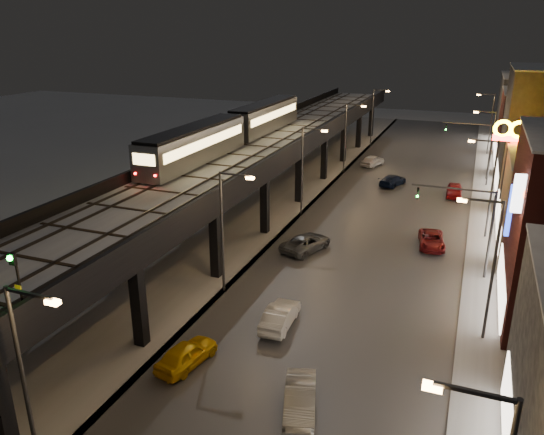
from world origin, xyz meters
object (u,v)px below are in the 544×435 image
(car_mid_silver, at_px, (306,243))
(car_onc_silver, at_px, (300,400))
(car_far_white, at_px, (373,161))
(rail_signal, at_px, (15,271))
(car_onc_red, at_px, (454,191))
(car_near_white, at_px, (280,316))
(subway_train, at_px, (235,128))
(car_mid_dark, at_px, (393,181))
(car_onc_dark, at_px, (432,241))
(sign_citgo, at_px, (530,218))
(car_taxi, at_px, (187,355))

(car_mid_silver, height_order, car_onc_silver, same)
(car_mid_silver, height_order, car_far_white, car_far_white)
(rail_signal, height_order, car_onc_red, rail_signal)
(rail_signal, distance_m, car_near_white, 16.84)
(subway_train, bearing_deg, car_mid_dark, 40.90)
(subway_train, relative_size, car_onc_dark, 7.28)
(subway_train, bearing_deg, car_far_white, 63.66)
(car_near_white, height_order, car_far_white, car_far_white)
(subway_train, bearing_deg, car_onc_silver, -59.85)
(car_near_white, bearing_deg, sign_citgo, -167.89)
(car_mid_dark, height_order, car_onc_dark, car_mid_dark)
(car_onc_silver, bearing_deg, car_mid_dark, 76.80)
(car_far_white, relative_size, car_onc_silver, 1.03)
(car_near_white, bearing_deg, car_onc_silver, 114.96)
(rail_signal, height_order, car_mid_silver, rail_signal)
(sign_citgo, bearing_deg, car_onc_red, 99.43)
(car_taxi, xyz_separation_m, sign_citgo, (17.17, 9.38, 7.30))
(car_taxi, bearing_deg, car_mid_dark, -86.71)
(rail_signal, bearing_deg, car_onc_silver, 29.28)
(rail_signal, bearing_deg, car_mid_dark, 80.03)
(rail_signal, distance_m, car_onc_dark, 34.51)
(rail_signal, relative_size, car_onc_silver, 0.65)
(subway_train, height_order, car_mid_silver, subway_train)
(car_onc_dark, distance_m, sign_citgo, 16.44)
(subway_train, height_order, car_onc_silver, subway_train)
(car_far_white, distance_m, car_onc_dark, 28.71)
(car_onc_silver, relative_size, car_onc_dark, 0.95)
(car_taxi, height_order, sign_citgo, sign_citgo)
(sign_citgo, bearing_deg, subway_train, 145.47)
(subway_train, bearing_deg, car_onc_red, 26.47)
(rail_signal, height_order, sign_citgo, sign_citgo)
(rail_signal, xyz_separation_m, car_onc_dark, (14.71, 30.18, -7.98))
(rail_signal, bearing_deg, car_near_white, 62.36)
(car_far_white, bearing_deg, car_onc_silver, 113.45)
(car_mid_silver, height_order, car_mid_dark, car_mid_silver)
(rail_signal, bearing_deg, car_onc_dark, 64.01)
(car_far_white, height_order, car_onc_dark, car_far_white)
(car_mid_silver, bearing_deg, rail_signal, 98.45)
(subway_train, height_order, sign_citgo, sign_citgo)
(rail_signal, relative_size, car_onc_red, 0.67)
(car_mid_dark, height_order, car_far_white, car_far_white)
(subway_train, bearing_deg, rail_signal, -79.72)
(subway_train, relative_size, sign_citgo, 3.15)
(rail_signal, height_order, car_taxi, rail_signal)
(car_onc_dark, bearing_deg, sign_citgo, -74.96)
(car_taxi, relative_size, car_mid_silver, 0.81)
(car_near_white, bearing_deg, subway_train, -61.30)
(car_onc_dark, height_order, sign_citgo, sign_citgo)
(subway_train, distance_m, car_mid_dark, 21.07)
(car_near_white, height_order, car_onc_silver, car_near_white)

